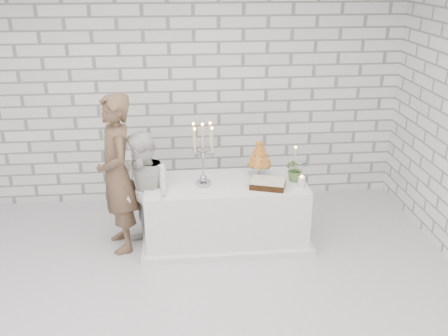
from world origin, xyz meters
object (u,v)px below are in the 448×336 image
bride (145,194)px  croquembouche (259,158)px  candelabra (203,155)px  cake_table (226,212)px  groom (117,174)px

bride → croquembouche: bride is taller
candelabra → cake_table: bearing=11.6°
groom → bride: (0.30, -0.11, -0.20)m
candelabra → croquembouche: candelabra is taller
bride → candelabra: bearing=56.6°
bride → candelabra: size_ratio=1.93×
candelabra → bride: bearing=-174.1°
cake_table → candelabra: bearing=-168.4°
groom → bride: size_ratio=1.29×
groom → croquembouche: bearing=78.7°
cake_table → bride: 0.96m
groom → croquembouche: (1.59, 0.15, 0.08)m
cake_table → croquembouche: (0.40, 0.15, 0.60)m
croquembouche → groom: bearing=-174.6°
cake_table → bride: size_ratio=1.29×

